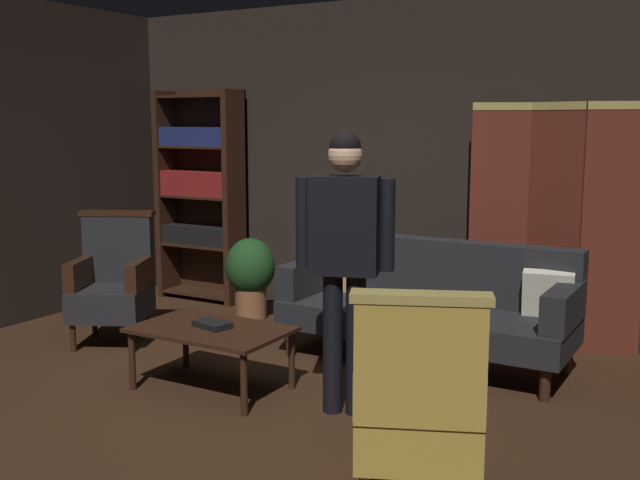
# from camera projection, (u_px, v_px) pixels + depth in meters

# --- Properties ---
(ground_plane) EXTENTS (10.00, 10.00, 0.00)m
(ground_plane) POSITION_uv_depth(u_px,v_px,m) (255.00, 410.00, 4.63)
(ground_plane) COLOR #331E11
(back_wall) EXTENTS (7.20, 0.10, 2.80)m
(back_wall) POSITION_uv_depth(u_px,v_px,m) (415.00, 163.00, 6.52)
(back_wall) COLOR black
(back_wall) RESTS_ON ground_plane
(side_wall_left) EXTENTS (0.10, 3.60, 2.80)m
(side_wall_left) POSITION_uv_depth(u_px,v_px,m) (2.00, 164.00, 6.41)
(side_wall_left) COLOR black
(side_wall_left) RESTS_ON ground_plane
(folding_screen) EXTENTS (1.30, 0.25, 1.90)m
(folding_screen) POSITION_uv_depth(u_px,v_px,m) (554.00, 222.00, 5.82)
(folding_screen) COLOR #5B2319
(folding_screen) RESTS_ON ground_plane
(bookshelf) EXTENTS (0.90, 0.32, 2.05)m
(bookshelf) POSITION_uv_depth(u_px,v_px,m) (201.00, 192.00, 7.41)
(bookshelf) COLOR black
(bookshelf) RESTS_ON ground_plane
(velvet_couch) EXTENTS (2.12, 0.78, 0.88)m
(velvet_couch) POSITION_uv_depth(u_px,v_px,m) (429.00, 301.00, 5.54)
(velvet_couch) COLOR black
(velvet_couch) RESTS_ON ground_plane
(coffee_table) EXTENTS (1.00, 0.64, 0.42)m
(coffee_table) POSITION_uv_depth(u_px,v_px,m) (211.00, 334.00, 4.95)
(coffee_table) COLOR black
(coffee_table) RESTS_ON ground_plane
(armchair_gilt_accent) EXTENTS (0.76, 0.75, 1.04)m
(armchair_gilt_accent) POSITION_uv_depth(u_px,v_px,m) (419.00, 403.00, 3.42)
(armchair_gilt_accent) COLOR tan
(armchair_gilt_accent) RESTS_ON ground_plane
(armchair_wing_left) EXTENTS (0.78, 0.77, 1.04)m
(armchair_wing_left) POSITION_uv_depth(u_px,v_px,m) (113.00, 282.00, 6.02)
(armchair_wing_left) COLOR black
(armchair_wing_left) RESTS_ON ground_plane
(standing_figure) EXTENTS (0.56, 0.32, 1.70)m
(standing_figure) POSITION_uv_depth(u_px,v_px,m) (345.00, 246.00, 4.45)
(standing_figure) COLOR black
(standing_figure) RESTS_ON ground_plane
(potted_plant) EXTENTS (0.44, 0.44, 0.73)m
(potted_plant) POSITION_uv_depth(u_px,v_px,m) (250.00, 273.00, 6.72)
(potted_plant) COLOR brown
(potted_plant) RESTS_ON ground_plane
(book_black_cloth) EXTENTS (0.27, 0.20, 0.04)m
(book_black_cloth) POSITION_uv_depth(u_px,v_px,m) (212.00, 324.00, 4.94)
(book_black_cloth) COLOR black
(book_black_cloth) RESTS_ON coffee_table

